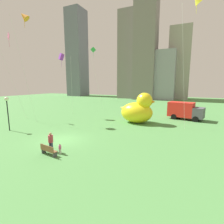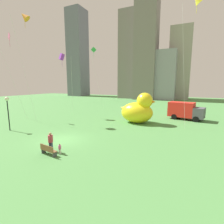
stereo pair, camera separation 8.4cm
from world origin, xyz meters
TOP-DOWN VIEW (x-y plane):
  - ground_plane at (0.00, 0.00)m, footprint 140.00×140.00m
  - park_bench at (1.52, -3.47)m, footprint 1.68×0.70m
  - person_adult at (1.11, -2.73)m, footprint 0.42×0.42m
  - person_child at (2.22, -2.85)m, footprint 0.22×0.22m
  - giant_inflatable_duck at (5.01, 11.10)m, footprint 5.54×3.56m
  - lamppost at (-8.65, 0.17)m, footprint 0.49×0.49m
  - box_truck at (11.46, 16.74)m, footprint 5.81×3.44m
  - city_skyline at (-10.83, 57.01)m, footprint 55.90×15.89m
  - kite_pink at (-15.74, 6.22)m, footprint 3.07×2.74m
  - kite_orange at (-11.85, 6.28)m, footprint 2.76×2.68m
  - kite_green at (-8.12, 20.61)m, footprint 2.82×2.79m
  - kite_purple at (-9.25, 11.26)m, footprint 2.73×2.70m

SIDE VIEW (x-z plane):
  - ground_plane at x=0.00m, z-range 0.00..0.00m
  - park_bench at x=1.52m, z-range 0.02..0.92m
  - person_child at x=2.22m, z-range 0.05..0.93m
  - person_adult at x=1.11m, z-range 0.09..1.78m
  - box_truck at x=11.46m, z-range 0.01..2.86m
  - giant_inflatable_duck at x=5.01m, z-range -0.34..4.25m
  - lamppost at x=-8.65m, z-range 1.22..5.48m
  - kite_purple at x=-9.25m, z-range 4.93..16.22m
  - kite_green at x=-8.12m, z-range 5.71..19.81m
  - kite_pink at x=-15.74m, z-range 5.78..20.03m
  - kite_orange at x=-11.85m, z-range 7.60..24.45m
  - city_skyline at x=-10.83m, z-range -3.95..37.57m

